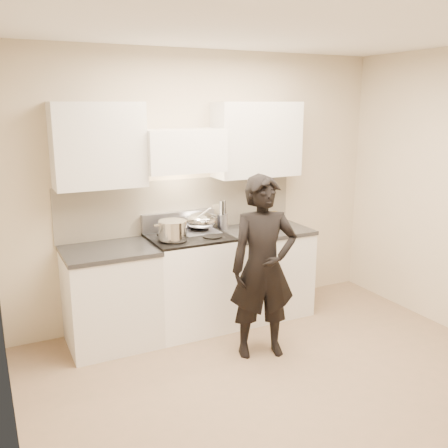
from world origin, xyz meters
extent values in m
plane|color=#8A6D54|center=(0.00, 0.00, 0.00)|extent=(4.00, 4.00, 0.00)
cube|color=beige|center=(0.00, 1.75, 1.35)|extent=(4.00, 0.04, 2.70)
cube|color=beige|center=(-2.00, 0.00, 1.35)|extent=(0.04, 3.50, 2.70)
cube|color=silver|center=(0.00, 0.00, 2.69)|extent=(4.00, 3.50, 0.02)
cube|color=beige|center=(-0.25, 1.74, 1.19)|extent=(2.50, 0.02, 0.53)
cube|color=#A7AABB|center=(-0.30, 1.70, 1.03)|extent=(0.76, 0.08, 0.20)
cube|color=white|center=(-0.30, 1.55, 1.75)|extent=(0.76, 0.40, 0.40)
cylinder|color=silver|center=(-0.30, 1.37, 1.57)|extent=(0.66, 0.02, 0.02)
cube|color=silver|center=(0.53, 1.58, 1.83)|extent=(0.90, 0.33, 0.75)
cube|color=silver|center=(-1.08, 1.58, 1.83)|extent=(0.80, 0.33, 0.75)
cube|color=#BCB49A|center=(0.13, 1.73, 1.10)|extent=(0.08, 0.01, 0.12)
cube|color=white|center=(-0.30, 1.43, 0.46)|extent=(0.76, 0.65, 0.92)
cube|color=black|center=(-0.30, 1.43, 0.93)|extent=(0.76, 0.65, 0.02)
cube|color=silver|center=(-0.14, 1.54, 0.95)|extent=(0.36, 0.34, 0.01)
cylinder|color=silver|center=(-0.30, 1.13, 0.78)|extent=(0.62, 0.02, 0.02)
cylinder|color=black|center=(-0.48, 1.28, 0.95)|extent=(0.18, 0.18, 0.01)
cylinder|color=black|center=(-0.12, 1.28, 0.95)|extent=(0.18, 0.18, 0.01)
cylinder|color=black|center=(-0.48, 1.57, 0.95)|extent=(0.18, 0.18, 0.01)
cylinder|color=black|center=(-0.12, 1.57, 0.95)|extent=(0.18, 0.18, 0.01)
cube|color=silver|center=(0.53, 1.43, 0.44)|extent=(0.90, 0.65, 0.88)
cube|color=black|center=(0.53, 1.43, 0.90)|extent=(0.92, 0.67, 0.04)
cube|color=silver|center=(-1.08, 1.43, 0.44)|extent=(0.80, 0.65, 0.88)
cube|color=black|center=(-1.08, 1.43, 0.90)|extent=(0.82, 0.67, 0.04)
ellipsoid|color=silver|center=(-0.11, 1.57, 1.04)|extent=(0.31, 0.31, 0.17)
torus|color=silver|center=(-0.11, 1.57, 1.08)|extent=(0.32, 0.32, 0.01)
ellipsoid|color=beige|center=(-0.11, 1.57, 1.03)|extent=(0.18, 0.18, 0.08)
cylinder|color=silver|center=(-0.15, 1.45, 1.14)|extent=(0.11, 0.21, 0.17)
cylinder|color=silver|center=(-0.50, 1.33, 1.05)|extent=(0.29, 0.29, 0.18)
cube|color=silver|center=(-0.66, 1.31, 1.11)|extent=(0.06, 0.03, 0.01)
cube|color=silver|center=(-0.34, 1.35, 1.11)|extent=(0.06, 0.03, 0.01)
cylinder|color=#A7AABB|center=(0.15, 1.60, 1.00)|extent=(0.11, 0.11, 0.16)
cylinder|color=black|center=(0.17, 1.59, 1.08)|extent=(0.01, 0.01, 0.28)
cylinder|color=silver|center=(0.17, 1.61, 1.08)|extent=(0.01, 0.01, 0.28)
cylinder|color=#A7AABB|center=(0.16, 1.62, 1.08)|extent=(0.01, 0.01, 0.28)
cylinder|color=black|center=(0.14, 1.62, 1.08)|extent=(0.01, 0.01, 0.28)
cylinder|color=#A7AABB|center=(0.13, 1.61, 1.08)|extent=(0.01, 0.01, 0.28)
cylinder|color=silver|center=(0.13, 1.59, 1.08)|extent=(0.01, 0.01, 0.28)
cylinder|color=black|center=(0.14, 1.58, 1.08)|extent=(0.01, 0.01, 0.28)
cylinder|color=#A7AABB|center=(0.16, 1.58, 1.08)|extent=(0.01, 0.01, 0.28)
cylinder|color=orange|center=(0.38, 1.57, 0.96)|extent=(0.04, 0.04, 0.08)
cylinder|color=#B31915|center=(0.38, 1.57, 1.01)|extent=(0.05, 0.05, 0.03)
cylinder|color=gold|center=(0.77, 1.60, 0.98)|extent=(0.07, 0.07, 0.13)
imported|color=black|center=(0.07, 0.64, 0.81)|extent=(0.67, 0.53, 1.61)
camera|label=1|loc=(-2.05, -2.88, 2.19)|focal=40.00mm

